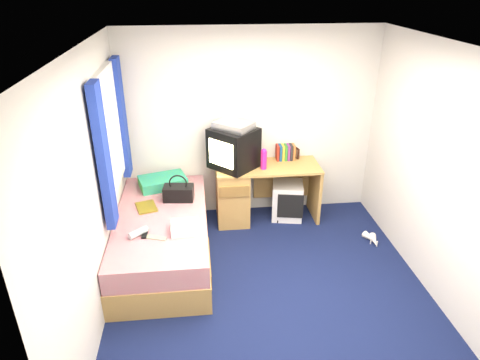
{
  "coord_description": "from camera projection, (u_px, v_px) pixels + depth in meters",
  "views": [
    {
      "loc": [
        -0.67,
        -3.41,
        2.92
      ],
      "look_at": [
        -0.23,
        0.7,
        0.92
      ],
      "focal_mm": 32.0,
      "sensor_mm": 36.0,
      "label": 1
    }
  ],
  "objects": [
    {
      "name": "ground",
      "position": [
        270.0,
        289.0,
        4.39
      ],
      "size": [
        3.4,
        3.4,
        0.0
      ],
      "primitive_type": "plane",
      "color": "#0C1438",
      "rests_on": "ground"
    },
    {
      "name": "room_shell",
      "position": [
        274.0,
        159.0,
        3.75
      ],
      "size": [
        3.4,
        3.4,
        3.4
      ],
      "color": "white",
      "rests_on": "ground"
    },
    {
      "name": "bed",
      "position": [
        163.0,
        236.0,
        4.79
      ],
      "size": [
        1.01,
        2.0,
        0.54
      ],
      "color": "tan",
      "rests_on": "ground"
    },
    {
      "name": "pillow",
      "position": [
        163.0,
        182.0,
        5.28
      ],
      "size": [
        0.63,
        0.5,
        0.12
      ],
      "primitive_type": "cube",
      "rotation": [
        0.0,
        0.0,
        0.29
      ],
      "color": "teal",
      "rests_on": "bed"
    },
    {
      "name": "desk",
      "position": [
        246.0,
        191.0,
        5.49
      ],
      "size": [
        1.3,
        0.55,
        0.75
      ],
      "color": "tan",
      "rests_on": "ground"
    },
    {
      "name": "storage_cube",
      "position": [
        287.0,
        200.0,
        5.61
      ],
      "size": [
        0.45,
        0.45,
        0.48
      ],
      "primitive_type": "cube",
      "rotation": [
        0.0,
        0.0,
        -0.19
      ],
      "color": "white",
      "rests_on": "ground"
    },
    {
      "name": "crt_tv",
      "position": [
        234.0,
        148.0,
        5.22
      ],
      "size": [
        0.68,
        0.68,
        0.5
      ],
      "rotation": [
        0.0,
        0.0,
        -0.8
      ],
      "color": "black",
      "rests_on": "desk"
    },
    {
      "name": "vcr",
      "position": [
        234.0,
        125.0,
        5.09
      ],
      "size": [
        0.54,
        0.52,
        0.08
      ],
      "primitive_type": "cube",
      "rotation": [
        0.0,
        0.0,
        -0.71
      ],
      "color": "#BEBEC0",
      "rests_on": "crt_tv"
    },
    {
      "name": "book_row",
      "position": [
        285.0,
        152.0,
        5.49
      ],
      "size": [
        0.24,
        0.13,
        0.2
      ],
      "color": "maroon",
      "rests_on": "desk"
    },
    {
      "name": "picture_frame",
      "position": [
        297.0,
        153.0,
        5.56
      ],
      "size": [
        0.05,
        0.12,
        0.14
      ],
      "primitive_type": "cube",
      "rotation": [
        0.0,
        0.0,
        0.25
      ],
      "color": "black",
      "rests_on": "desk"
    },
    {
      "name": "pink_water_bottle",
      "position": [
        264.0,
        160.0,
        5.22
      ],
      "size": [
        0.09,
        0.09,
        0.24
      ],
      "primitive_type": "cylinder",
      "rotation": [
        0.0,
        0.0,
        0.21
      ],
      "color": "#E9218D",
      "rests_on": "desk"
    },
    {
      "name": "aerosol_can",
      "position": [
        255.0,
        157.0,
        5.39
      ],
      "size": [
        0.05,
        0.05,
        0.17
      ],
      "primitive_type": "cylinder",
      "rotation": [
        0.0,
        0.0,
        -0.16
      ],
      "color": "white",
      "rests_on": "desk"
    },
    {
      "name": "handbag",
      "position": [
        179.0,
        192.0,
        4.95
      ],
      "size": [
        0.36,
        0.23,
        0.32
      ],
      "rotation": [
        0.0,
        0.0,
        -0.11
      ],
      "color": "black",
      "rests_on": "bed"
    },
    {
      "name": "towel",
      "position": [
        185.0,
        228.0,
        4.35
      ],
      "size": [
        0.29,
        0.24,
        0.09
      ],
      "primitive_type": "cube",
      "rotation": [
        0.0,
        0.0,
        0.01
      ],
      "color": "silver",
      "rests_on": "bed"
    },
    {
      "name": "magazine",
      "position": [
        146.0,
        207.0,
        4.82
      ],
      "size": [
        0.28,
        0.33,
        0.01
      ],
      "primitive_type": "cube",
      "rotation": [
        0.0,
        0.0,
        0.28
      ],
      "color": "gold",
      "rests_on": "bed"
    },
    {
      "name": "water_bottle",
      "position": [
        138.0,
        233.0,
        4.29
      ],
      "size": [
        0.2,
        0.18,
        0.07
      ],
      "primitive_type": "cylinder",
      "rotation": [
        0.0,
        1.57,
        0.71
      ],
      "color": "silver",
      "rests_on": "bed"
    },
    {
      "name": "colour_swatch_fan",
      "position": [
        156.0,
        238.0,
        4.26
      ],
      "size": [
        0.23,
        0.13,
        0.01
      ],
      "primitive_type": "cube",
      "rotation": [
        0.0,
        0.0,
        -0.32
      ],
      "color": "gold",
      "rests_on": "bed"
    },
    {
      "name": "remote_control",
      "position": [
        145.0,
        234.0,
        4.32
      ],
      "size": [
        0.06,
        0.16,
        0.02
      ],
      "primitive_type": "cube",
      "rotation": [
        0.0,
        0.0,
        -0.06
      ],
      "color": "black",
      "rests_on": "bed"
    },
    {
      "name": "window_assembly",
      "position": [
        112.0,
        134.0,
        4.43
      ],
      "size": [
        0.11,
        1.42,
        1.4
      ],
      "color": "silver",
      "rests_on": "room_shell"
    },
    {
      "name": "white_heels",
      "position": [
        373.0,
        239.0,
        5.13
      ],
      "size": [
        0.17,
        0.29,
        0.09
      ],
      "color": "silver",
      "rests_on": "ground"
    }
  ]
}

